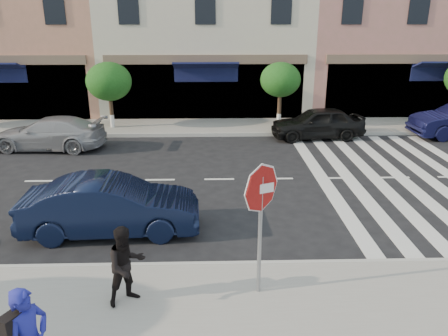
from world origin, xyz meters
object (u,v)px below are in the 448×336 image
at_px(stop_sign, 261,202).
at_px(walker, 126,265).
at_px(car_far_left, 49,133).
at_px(car_far_mid, 317,123).
at_px(car_near_mid, 111,206).

relative_size(stop_sign, walker, 1.72).
relative_size(walker, car_far_left, 0.34).
distance_m(walker, car_far_left, 11.69).
xyz_separation_m(stop_sign, car_far_left, (-7.55, 10.31, -1.40)).
bearing_deg(walker, stop_sign, -29.81).
distance_m(stop_sign, car_far_mid, 12.34).
height_order(car_far_left, car_far_mid, car_far_mid).
xyz_separation_m(car_far_left, car_far_mid, (11.38, 1.34, 0.04)).
bearing_deg(walker, car_far_left, 80.87).
height_order(car_near_mid, car_far_mid, car_near_mid).
bearing_deg(car_far_left, car_near_mid, 33.70).
distance_m(stop_sign, walker, 2.73).
xyz_separation_m(car_near_mid, car_far_left, (-4.13, 7.46, -0.07)).
bearing_deg(car_near_mid, car_far_left, 26.26).
relative_size(walker, car_near_mid, 0.35).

